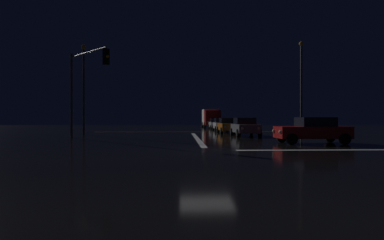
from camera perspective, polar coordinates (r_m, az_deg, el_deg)
The scene contains 12 objects.
ground at distance 14.54m, azimuth 2.72°, elevation -5.82°, with size 120.00×120.00×0.10m, color black.
stop_line_north at distance 23.70m, azimuth 0.89°, elevation -3.36°, with size 0.35×15.86×0.01m.
centre_line_ns at distance 35.27m, azimuth -0.06°, elevation -2.19°, with size 22.00×0.15×0.01m.
sedan_gray at distance 27.00m, azimuth 9.72°, elevation -1.23°, with size 2.02×4.33×1.57m.
sedan_orange at distance 32.51m, azimuth 6.67°, elevation -0.99°, with size 2.02×4.33×1.57m.
sedan_white at distance 38.29m, azimuth 5.47°, elevation -0.81°, with size 2.02×4.33×1.57m.
sedan_silver at distance 44.66m, azimuth 4.47°, elevation -0.66°, with size 2.02×4.33×1.57m.
box_truck at distance 51.59m, azimuth 3.45°, elevation 0.46°, with size 2.68×8.28×3.08m.
sedan_red_crossing at distance 20.02m, azimuth 21.32°, elevation -1.74°, with size 4.33×2.02×1.57m.
traffic_signal_nw at distance 23.81m, azimuth -19.14°, elevation 7.55°, with size 3.79×3.79×6.50m.
streetlamp_right_near at distance 31.62m, azimuth 19.50°, elevation 6.84°, with size 0.44×0.44×8.90m.
streetlamp_left_near at distance 30.80m, azimuth -19.33°, elevation 6.54°, with size 0.44×0.44×8.40m.
Camera 1 is at (-1.19, -14.41, 1.47)m, focal length 28.95 mm.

